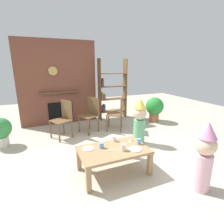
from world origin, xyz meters
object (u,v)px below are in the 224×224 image
object	(u,v)px
potted_plant_tall	(154,108)
child_with_cone_hat	(204,155)
child_in_pink	(140,120)
coffee_table	(114,152)
bookshelf	(111,92)
dining_chair_left	(64,117)
potted_plant_short	(0,130)
birthday_cake_slice	(131,140)
paper_plate_rear	(135,149)
paper_plate_front	(88,149)
dining_chair_middle	(91,113)
paper_cup_near_right	(114,139)
paper_cup_near_left	(102,145)
paper_cup_far_left	(123,147)
paper_cup_center	(139,141)
dining_chair_right	(118,112)

from	to	relation	value
potted_plant_tall	child_with_cone_hat	bearing A→B (deg)	-114.17
child_in_pink	coffee_table	bearing A→B (deg)	0.00
bookshelf	dining_chair_left	xyz separation A→B (m)	(-1.63, -0.97, -0.36)
child_in_pink	potted_plant_short	bearing A→B (deg)	-59.61
potted_plant_tall	birthday_cake_slice	bearing A→B (deg)	-135.33
paper_plate_rear	dining_chair_left	size ratio (longest dim) A/B	0.23
paper_plate_front	birthday_cake_slice	world-z (taller)	birthday_cake_slice
paper_plate_front	dining_chair_middle	distance (m)	1.87
coffee_table	paper_cup_near_right	world-z (taller)	paper_cup_near_right
child_with_cone_hat	dining_chair_left	distance (m)	3.05
child_with_cone_hat	dining_chair_left	size ratio (longest dim) A/B	1.13
paper_cup_near_left	potted_plant_tall	world-z (taller)	potted_plant_tall
child_in_pink	potted_plant_tall	bearing A→B (deg)	-176.29
coffee_table	paper_cup_near_right	xyz separation A→B (m)	(0.13, 0.26, 0.11)
paper_plate_front	potted_plant_tall	size ratio (longest dim) A/B	0.24
paper_plate_front	potted_plant_short	xyz separation A→B (m)	(-1.47, 1.68, -0.06)
paper_cup_near_left	paper_plate_rear	bearing A→B (deg)	-29.51
coffee_table	child_in_pink	size ratio (longest dim) A/B	1.05
birthday_cake_slice	dining_chair_left	world-z (taller)	dining_chair_left
bookshelf	child_in_pink	size ratio (longest dim) A/B	1.81
paper_plate_front	potted_plant_short	size ratio (longest dim) A/B	0.29
coffee_table	paper_cup_far_left	size ratio (longest dim) A/B	10.25
paper_plate_front	child_in_pink	size ratio (longest dim) A/B	0.18
paper_plate_rear	potted_plant_tall	distance (m)	2.86
paper_plate_front	dining_chair_middle	bearing A→B (deg)	71.89
paper_cup_far_left	paper_plate_front	size ratio (longest dim) A/B	0.58
potted_plant_tall	bookshelf	bearing A→B (deg)	143.09
paper_cup_near_right	potted_plant_tall	size ratio (longest dim) A/B	0.12
paper_plate_rear	potted_plant_short	distance (m)	2.93
birthday_cake_slice	child_with_cone_hat	bearing A→B (deg)	-59.82
paper_cup_center	dining_chair_middle	world-z (taller)	dining_chair_middle
child_with_cone_hat	bookshelf	bearing A→B (deg)	-51.10
paper_cup_near_right	dining_chair_middle	bearing A→B (deg)	87.19
paper_cup_near_right	potted_plant_short	world-z (taller)	potted_plant_short
bookshelf	dining_chair_middle	bearing A→B (deg)	-137.12
child_in_pink	dining_chair_middle	world-z (taller)	child_in_pink
paper_cup_near_left	birthday_cake_slice	distance (m)	0.56
paper_cup_center	child_with_cone_hat	world-z (taller)	child_with_cone_hat
paper_cup_near_right	paper_cup_near_left	bearing A→B (deg)	-151.96
paper_cup_near_left	paper_plate_front	world-z (taller)	paper_cup_near_left
paper_plate_front	potted_plant_tall	bearing A→B (deg)	34.56
paper_cup_center	paper_plate_front	world-z (taller)	paper_cup_center
coffee_table	dining_chair_left	size ratio (longest dim) A/B	1.22
coffee_table	dining_chair_right	distance (m)	1.96
dining_chair_middle	coffee_table	bearing A→B (deg)	56.64
paper_plate_rear	potted_plant_short	size ratio (longest dim) A/B	0.32
dining_chair_middle	potted_plant_short	xyz separation A→B (m)	(-2.05, -0.10, -0.14)
paper_cup_far_left	birthday_cake_slice	xyz separation A→B (m)	(0.28, 0.24, -0.02)
potted_plant_short	potted_plant_tall	bearing A→B (deg)	1.62
paper_cup_far_left	dining_chair_right	world-z (taller)	dining_chair_right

